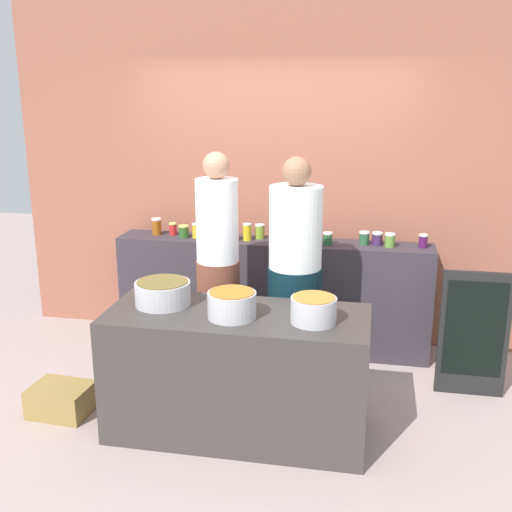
{
  "coord_description": "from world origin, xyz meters",
  "views": [
    {
      "loc": [
        0.82,
        -3.92,
        2.28
      ],
      "look_at": [
        0.0,
        0.35,
        1.05
      ],
      "focal_mm": 43.26,
      "sensor_mm": 36.0,
      "label": 1
    }
  ],
  "objects_px": {
    "preserve_jar_6": "(247,232)",
    "preserve_jar_9": "(298,234)",
    "preserve_jar_12": "(364,238)",
    "cook_in_cap": "(295,290)",
    "preserve_jar_15": "(423,241)",
    "cook_with_tongs": "(218,282)",
    "cooking_pot_right": "(314,310)",
    "preserve_jar_0": "(157,226)",
    "preserve_jar_13": "(377,239)",
    "cooking_pot_center": "(232,305)",
    "preserve_jar_14": "(390,240)",
    "bread_crate": "(61,400)",
    "preserve_jar_8": "(285,236)",
    "cooking_pot_left": "(163,293)",
    "preserve_jar_5": "(233,234)",
    "preserve_jar_7": "(260,231)",
    "chalkboard_sign": "(474,334)",
    "preserve_jar_3": "(196,231)",
    "preserve_jar_4": "(210,233)",
    "preserve_jar_1": "(173,229)",
    "preserve_jar_11": "(328,238)",
    "preserve_jar_2": "(184,231)"
  },
  "relations": [
    {
      "from": "preserve_jar_8",
      "to": "cooking_pot_left",
      "type": "xyz_separation_m",
      "value": [
        -0.63,
        -1.3,
        -0.11
      ]
    },
    {
      "from": "preserve_jar_3",
      "to": "preserve_jar_7",
      "type": "bearing_deg",
      "value": 8.43
    },
    {
      "from": "preserve_jar_4",
      "to": "bread_crate",
      "type": "height_order",
      "value": "preserve_jar_4"
    },
    {
      "from": "preserve_jar_0",
      "to": "cook_in_cap",
      "type": "distance_m",
      "value": 1.55
    },
    {
      "from": "cooking_pot_center",
      "to": "cooking_pot_right",
      "type": "xyz_separation_m",
      "value": [
        0.51,
        0.01,
        -0.0
      ]
    },
    {
      "from": "preserve_jar_5",
      "to": "cooking_pot_left",
      "type": "height_order",
      "value": "preserve_jar_5"
    },
    {
      "from": "preserve_jar_14",
      "to": "bread_crate",
      "type": "bearing_deg",
      "value": -148.08
    },
    {
      "from": "cooking_pot_right",
      "to": "cook_in_cap",
      "type": "relative_size",
      "value": 0.16
    },
    {
      "from": "preserve_jar_1",
      "to": "preserve_jar_6",
      "type": "xyz_separation_m",
      "value": [
        0.68,
        -0.07,
        0.02
      ]
    },
    {
      "from": "preserve_jar_6",
      "to": "preserve_jar_9",
      "type": "height_order",
      "value": "preserve_jar_6"
    },
    {
      "from": "preserve_jar_14",
      "to": "chalkboard_sign",
      "type": "bearing_deg",
      "value": -41.54
    },
    {
      "from": "preserve_jar_8",
      "to": "cooking_pot_left",
      "type": "height_order",
      "value": "preserve_jar_8"
    },
    {
      "from": "cooking_pot_center",
      "to": "chalkboard_sign",
      "type": "distance_m",
      "value": 1.91
    },
    {
      "from": "preserve_jar_12",
      "to": "cook_in_cap",
      "type": "distance_m",
      "value": 0.92
    },
    {
      "from": "preserve_jar_3",
      "to": "preserve_jar_14",
      "type": "bearing_deg",
      "value": 0.33
    },
    {
      "from": "preserve_jar_15",
      "to": "cooking_pot_center",
      "type": "relative_size",
      "value": 0.36
    },
    {
      "from": "preserve_jar_5",
      "to": "cook_in_cap",
      "type": "relative_size",
      "value": 0.07
    },
    {
      "from": "preserve_jar_5",
      "to": "chalkboard_sign",
      "type": "distance_m",
      "value": 2.08
    },
    {
      "from": "preserve_jar_13",
      "to": "cook_in_cap",
      "type": "xyz_separation_m",
      "value": [
        -0.59,
        -0.76,
        -0.23
      ]
    },
    {
      "from": "preserve_jar_3",
      "to": "preserve_jar_6",
      "type": "bearing_deg",
      "value": 0.41
    },
    {
      "from": "preserve_jar_3",
      "to": "preserve_jar_7",
      "type": "height_order",
      "value": "preserve_jar_3"
    },
    {
      "from": "preserve_jar_13",
      "to": "preserve_jar_1",
      "type": "bearing_deg",
      "value": 179.46
    },
    {
      "from": "preserve_jar_5",
      "to": "preserve_jar_14",
      "type": "xyz_separation_m",
      "value": [
        1.31,
        0.04,
        -0.0
      ]
    },
    {
      "from": "preserve_jar_13",
      "to": "cooking_pot_right",
      "type": "distance_m",
      "value": 1.54
    },
    {
      "from": "preserve_jar_1",
      "to": "preserve_jar_4",
      "type": "xyz_separation_m",
      "value": [
        0.37,
        -0.09,
        0.0
      ]
    },
    {
      "from": "preserve_jar_2",
      "to": "bread_crate",
      "type": "relative_size",
      "value": 0.26
    },
    {
      "from": "chalkboard_sign",
      "to": "preserve_jar_9",
      "type": "bearing_deg",
      "value": 156.32
    },
    {
      "from": "preserve_jar_8",
      "to": "preserve_jar_12",
      "type": "relative_size",
      "value": 1.01
    },
    {
      "from": "preserve_jar_0",
      "to": "preserve_jar_13",
      "type": "bearing_deg",
      "value": 0.17
    },
    {
      "from": "preserve_jar_6",
      "to": "bread_crate",
      "type": "height_order",
      "value": "preserve_jar_6"
    },
    {
      "from": "preserve_jar_0",
      "to": "chalkboard_sign",
      "type": "xyz_separation_m",
      "value": [
        2.65,
        -0.59,
        -0.56
      ]
    },
    {
      "from": "preserve_jar_8",
      "to": "cooking_pot_right",
      "type": "xyz_separation_m",
      "value": [
        0.39,
        -1.43,
        -0.11
      ]
    },
    {
      "from": "preserve_jar_11",
      "to": "bread_crate",
      "type": "bearing_deg",
      "value": -141.7
    },
    {
      "from": "preserve_jar_15",
      "to": "preserve_jar_6",
      "type": "bearing_deg",
      "value": -178.85
    },
    {
      "from": "preserve_jar_9",
      "to": "cook_with_tongs",
      "type": "bearing_deg",
      "value": -121.96
    },
    {
      "from": "preserve_jar_13",
      "to": "preserve_jar_4",
      "type": "bearing_deg",
      "value": -176.85
    },
    {
      "from": "preserve_jar_7",
      "to": "chalkboard_sign",
      "type": "relative_size",
      "value": 0.13
    },
    {
      "from": "preserve_jar_0",
      "to": "preserve_jar_11",
      "type": "relative_size",
      "value": 1.42
    },
    {
      "from": "preserve_jar_0",
      "to": "preserve_jar_3",
      "type": "distance_m",
      "value": 0.38
    },
    {
      "from": "chalkboard_sign",
      "to": "preserve_jar_14",
      "type": "bearing_deg",
      "value": 138.46
    },
    {
      "from": "preserve_jar_2",
      "to": "preserve_jar_7",
      "type": "height_order",
      "value": "preserve_jar_7"
    },
    {
      "from": "preserve_jar_5",
      "to": "preserve_jar_14",
      "type": "distance_m",
      "value": 1.31
    },
    {
      "from": "preserve_jar_12",
      "to": "cooking_pot_right",
      "type": "height_order",
      "value": "preserve_jar_12"
    },
    {
      "from": "preserve_jar_0",
      "to": "cook_in_cap",
      "type": "height_order",
      "value": "cook_in_cap"
    },
    {
      "from": "preserve_jar_15",
      "to": "cook_with_tongs",
      "type": "relative_size",
      "value": 0.06
    },
    {
      "from": "preserve_jar_13",
      "to": "cooking_pot_center",
      "type": "distance_m",
      "value": 1.75
    },
    {
      "from": "preserve_jar_11",
      "to": "preserve_jar_15",
      "type": "height_order",
      "value": "preserve_jar_15"
    },
    {
      "from": "preserve_jar_11",
      "to": "preserve_jar_14",
      "type": "xyz_separation_m",
      "value": [
        0.51,
        0.02,
        0.0
      ]
    },
    {
      "from": "preserve_jar_9",
      "to": "preserve_jar_0",
      "type": "bearing_deg",
      "value": -179.22
    },
    {
      "from": "preserve_jar_0",
      "to": "preserve_jar_12",
      "type": "relative_size",
      "value": 1.32
    }
  ]
}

